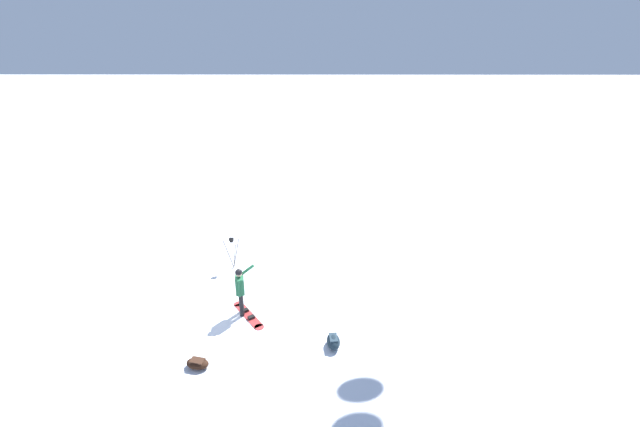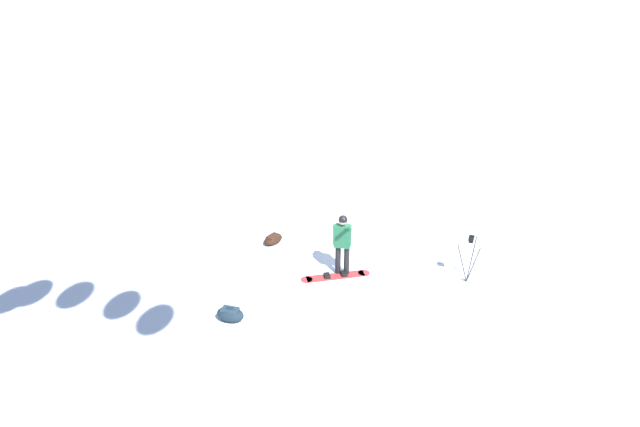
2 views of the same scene
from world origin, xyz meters
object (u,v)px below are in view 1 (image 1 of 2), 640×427
gear_bag_large (198,363)px  gear_bag_small (333,341)px  snowboard (248,315)px  snowboarder (240,287)px  camera_tripod (232,246)px

gear_bag_large → gear_bag_small: (0.85, -3.63, 0.05)m
gear_bag_small → snowboard: bearing=62.3°
snowboard → gear_bag_large: size_ratio=2.18×
snowboarder → gear_bag_small: snowboarder is taller
camera_tripod → gear_bag_small: 5.91m
snowboard → gear_bag_large: 2.45m
gear_bag_small → snowboarder: bearing=62.5°
snowboarder → camera_tripod: snowboarder is taller
snowboard → gear_bag_small: bearing=-117.7°
snowboard → camera_tripod: bearing=19.8°
snowboarder → camera_tripod: (2.96, 0.90, -0.08)m
snowboarder → gear_bag_large: size_ratio=2.42×
snowboarder → gear_bag_small: bearing=-117.5°
snowboarder → gear_bag_large: 2.61m
gear_bag_small → gear_bag_large: bearing=103.2°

